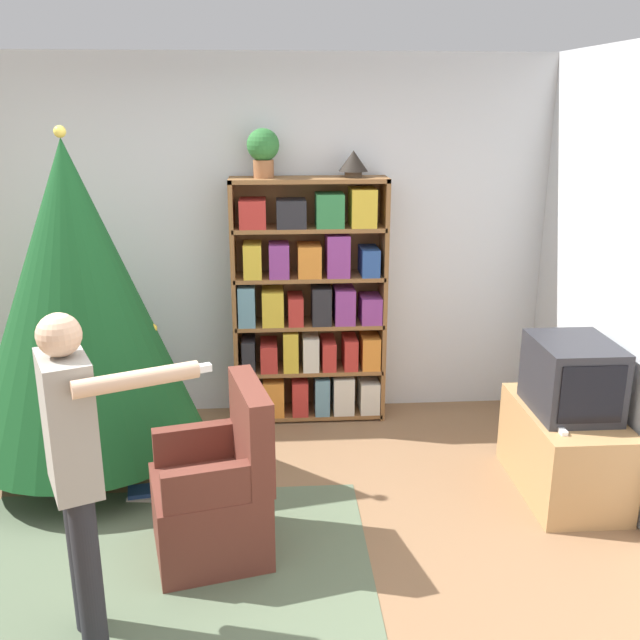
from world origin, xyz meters
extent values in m
plane|color=#846042|center=(0.00, 0.00, 0.00)|extent=(14.00, 14.00, 0.00)
cube|color=silver|center=(0.00, 2.12, 1.30)|extent=(8.00, 0.10, 2.60)
cube|color=#56664C|center=(-0.28, -0.07, 0.00)|extent=(2.12, 1.85, 0.01)
cube|color=brown|center=(0.04, 1.90, 0.89)|extent=(0.03, 0.29, 1.77)
cube|color=brown|center=(1.10, 1.90, 0.89)|extent=(0.03, 0.29, 1.77)
cube|color=brown|center=(0.57, 1.90, 1.76)|extent=(1.10, 0.29, 0.03)
cube|color=brown|center=(0.57, 2.04, 0.89)|extent=(1.10, 0.01, 1.77)
cube|color=brown|center=(0.57, 1.90, 0.03)|extent=(1.07, 0.29, 0.03)
cube|color=#284C93|center=(0.15, 1.86, 0.15)|extent=(0.12, 0.22, 0.20)
cube|color=orange|center=(0.30, 1.89, 0.18)|extent=(0.15, 0.27, 0.27)
cube|color=#B22D28|center=(0.50, 1.89, 0.18)|extent=(0.12, 0.26, 0.26)
cube|color=#5B899E|center=(0.66, 1.87, 0.19)|extent=(0.11, 0.23, 0.28)
cube|color=beige|center=(0.82, 1.88, 0.19)|extent=(0.15, 0.25, 0.28)
cube|color=beige|center=(1.01, 1.89, 0.17)|extent=(0.14, 0.27, 0.24)
cube|color=brown|center=(0.57, 1.90, 0.38)|extent=(1.07, 0.29, 0.03)
cube|color=#232328|center=(0.13, 1.88, 0.51)|extent=(0.09, 0.26, 0.24)
cube|color=#B22D28|center=(0.27, 1.89, 0.49)|extent=(0.12, 0.28, 0.20)
cube|color=gold|center=(0.43, 1.87, 0.54)|extent=(0.11, 0.23, 0.30)
cube|color=beige|center=(0.58, 1.88, 0.52)|extent=(0.12, 0.26, 0.25)
cube|color=#B22D28|center=(0.71, 1.89, 0.50)|extent=(0.10, 0.28, 0.21)
cube|color=#B22D28|center=(0.87, 1.88, 0.51)|extent=(0.10, 0.25, 0.23)
cube|color=orange|center=(1.01, 1.87, 0.51)|extent=(0.13, 0.23, 0.24)
cube|color=brown|center=(0.57, 1.90, 0.73)|extent=(1.07, 0.29, 0.03)
cube|color=#5B899E|center=(0.12, 1.86, 0.89)|extent=(0.12, 0.21, 0.29)
cube|color=gold|center=(0.31, 1.88, 0.87)|extent=(0.15, 0.25, 0.25)
cube|color=#B22D28|center=(0.47, 1.88, 0.84)|extent=(0.11, 0.25, 0.20)
cube|color=#232328|center=(0.65, 1.87, 0.88)|extent=(0.13, 0.23, 0.27)
cube|color=#843889|center=(0.82, 1.88, 0.87)|extent=(0.14, 0.26, 0.25)
cube|color=#843889|center=(1.01, 1.87, 0.84)|extent=(0.15, 0.24, 0.19)
cube|color=brown|center=(0.57, 1.90, 1.08)|extent=(1.07, 0.29, 0.03)
cube|color=gold|center=(0.17, 1.87, 1.21)|extent=(0.13, 0.24, 0.24)
cube|color=#843889|center=(0.36, 1.86, 1.21)|extent=(0.14, 0.21, 0.24)
cube|color=orange|center=(0.57, 1.87, 1.20)|extent=(0.16, 0.24, 0.22)
cube|color=#843889|center=(0.77, 1.88, 1.24)|extent=(0.16, 0.26, 0.30)
cube|color=#284C93|center=(1.00, 1.89, 1.19)|extent=(0.13, 0.27, 0.19)
cube|color=brown|center=(0.57, 1.90, 1.42)|extent=(1.07, 0.29, 0.03)
cube|color=#B22D28|center=(0.18, 1.88, 1.54)|extent=(0.18, 0.26, 0.19)
cube|color=#232328|center=(0.45, 1.86, 1.54)|extent=(0.20, 0.21, 0.19)
cube|color=#2D7A42|center=(0.71, 1.86, 1.56)|extent=(0.19, 0.21, 0.23)
cube|color=gold|center=(0.94, 1.89, 1.57)|extent=(0.17, 0.27, 0.26)
cube|color=tan|center=(2.04, 0.72, 0.26)|extent=(0.51, 0.90, 0.52)
cube|color=#28282D|center=(2.04, 0.72, 0.74)|extent=(0.44, 0.54, 0.43)
cube|color=black|center=(2.04, 0.44, 0.74)|extent=(0.36, 0.01, 0.34)
cube|color=white|center=(1.89, 0.45, 0.54)|extent=(0.04, 0.12, 0.02)
cylinder|color=#4C3323|center=(-0.86, 1.18, 0.05)|extent=(0.36, 0.36, 0.10)
cylinder|color=brown|center=(-0.86, 1.18, 0.16)|extent=(0.08, 0.08, 0.12)
cone|color=#14471E|center=(-0.86, 1.18, 1.15)|extent=(1.43, 1.43, 1.86)
sphere|color=#335BB2|center=(-1.15, 1.44, 1.02)|extent=(0.05, 0.05, 0.05)
sphere|color=gold|center=(-0.44, 1.24, 0.92)|extent=(0.06, 0.06, 0.06)
sphere|color=gold|center=(-0.46, 0.72, 0.42)|extent=(0.05, 0.05, 0.05)
sphere|color=#B74C93|center=(-1.20, 1.33, 1.08)|extent=(0.06, 0.06, 0.06)
sphere|color=#B74C93|center=(-0.77, 0.61, 0.50)|extent=(0.06, 0.06, 0.06)
sphere|color=red|center=(-0.47, 1.34, 0.92)|extent=(0.04, 0.04, 0.04)
sphere|color=#E5CC4C|center=(-0.86, 1.18, 2.11)|extent=(0.07, 0.07, 0.07)
cube|color=brown|center=(-0.04, 0.23, 0.21)|extent=(0.67, 0.67, 0.42)
cube|color=brown|center=(0.18, 0.28, 0.67)|extent=(0.24, 0.57, 0.50)
cube|color=brown|center=(-0.09, 0.46, 0.52)|extent=(0.51, 0.19, 0.20)
cube|color=brown|center=(0.01, 0.00, 0.52)|extent=(0.51, 0.19, 0.20)
cylinder|color=#232328|center=(-0.55, -0.30, 0.38)|extent=(0.11, 0.11, 0.76)
cylinder|color=#232328|center=(-0.48, -0.46, 0.38)|extent=(0.11, 0.11, 0.76)
cube|color=gray|center=(-0.51, -0.38, 1.04)|extent=(0.29, 0.37, 0.57)
cylinder|color=#DBAD89|center=(-0.59, -0.20, 1.02)|extent=(0.07, 0.07, 0.46)
cylinder|color=#DBAD89|center=(-0.22, -0.47, 1.26)|extent=(0.47, 0.25, 0.07)
cube|color=white|center=(0.01, -0.37, 1.26)|extent=(0.12, 0.08, 0.03)
sphere|color=#DBAD89|center=(-0.51, -0.38, 1.42)|extent=(0.17, 0.17, 0.17)
cylinder|color=#935B38|center=(0.26, 1.90, 1.83)|extent=(0.14, 0.14, 0.12)
sphere|color=#2D7033|center=(0.26, 1.90, 1.99)|extent=(0.22, 0.22, 0.22)
cylinder|color=#473828|center=(0.88, 1.90, 1.79)|extent=(0.12, 0.12, 0.04)
cone|color=black|center=(0.88, 1.90, 1.88)|extent=(0.20, 0.20, 0.14)
cube|color=beige|center=(-0.48, 0.80, 0.01)|extent=(0.20, 0.17, 0.02)
cube|color=#284C93|center=(-0.48, 0.81, 0.03)|extent=(0.22, 0.17, 0.03)
camera|label=1|loc=(0.31, -3.04, 2.27)|focal=40.00mm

